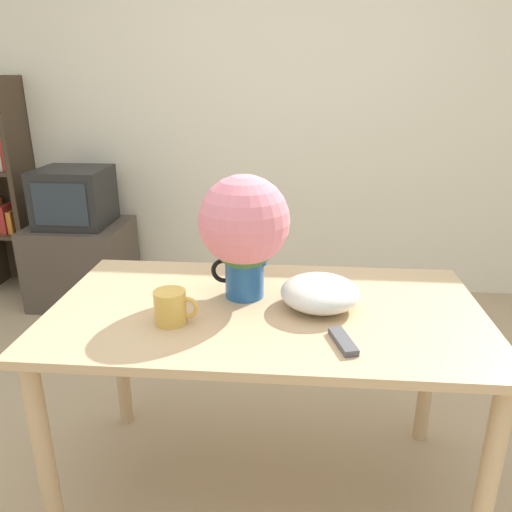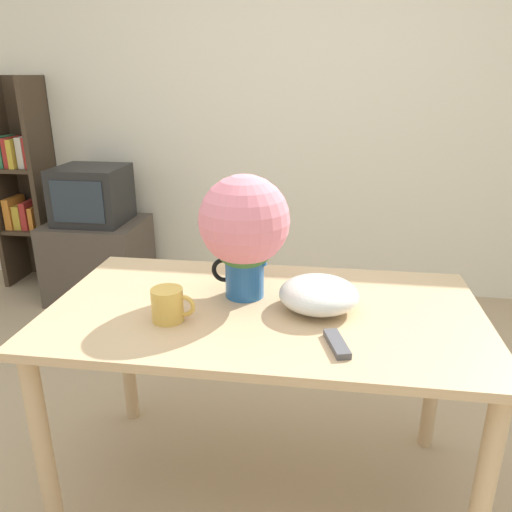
# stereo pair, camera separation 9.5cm
# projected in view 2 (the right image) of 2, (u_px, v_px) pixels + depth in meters

# --- Properties ---
(ground_plane) EXTENTS (12.00, 12.00, 0.00)m
(ground_plane) POSITION_uv_depth(u_px,v_px,m) (240.00, 496.00, 1.93)
(ground_plane) COLOR tan
(wall_back) EXTENTS (8.00, 0.05, 2.60)m
(wall_back) POSITION_uv_depth(u_px,v_px,m) (290.00, 111.00, 3.43)
(wall_back) COLOR #EDE5CC
(wall_back) RESTS_ON ground_plane
(table) EXTENTS (1.47, 0.81, 0.78)m
(table) POSITION_uv_depth(u_px,v_px,m) (265.00, 335.00, 1.74)
(table) COLOR tan
(table) RESTS_ON ground_plane
(flower_vase) EXTENTS (0.32, 0.32, 0.44)m
(flower_vase) POSITION_uv_depth(u_px,v_px,m) (244.00, 229.00, 1.71)
(flower_vase) COLOR #235B9E
(flower_vase) RESTS_ON table
(coffee_mug) EXTENTS (0.14, 0.10, 0.11)m
(coffee_mug) POSITION_uv_depth(u_px,v_px,m) (169.00, 305.00, 1.60)
(coffee_mug) COLOR gold
(coffee_mug) RESTS_ON table
(white_bowl) EXTENTS (0.27, 0.27, 0.11)m
(white_bowl) POSITION_uv_depth(u_px,v_px,m) (319.00, 294.00, 1.68)
(white_bowl) COLOR silver
(white_bowl) RESTS_ON table
(remote_control) EXTENTS (0.08, 0.16, 0.02)m
(remote_control) POSITION_uv_depth(u_px,v_px,m) (337.00, 344.00, 1.45)
(remote_control) COLOR #4C4C51
(remote_control) RESTS_ON table
(tv_stand) EXTENTS (0.65, 0.55, 0.57)m
(tv_stand) POSITION_uv_depth(u_px,v_px,m) (100.00, 259.00, 3.59)
(tv_stand) COLOR #4C4238
(tv_stand) RESTS_ON ground_plane
(tv_set) EXTENTS (0.46, 0.43, 0.38)m
(tv_set) POSITION_uv_depth(u_px,v_px,m) (92.00, 195.00, 3.43)
(tv_set) COLOR black
(tv_set) RESTS_ON tv_stand
(bookshelf) EXTENTS (0.37, 0.33, 1.53)m
(bookshelf) POSITION_uv_depth(u_px,v_px,m) (25.00, 184.00, 3.71)
(bookshelf) COLOR #423323
(bookshelf) RESTS_ON ground_plane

